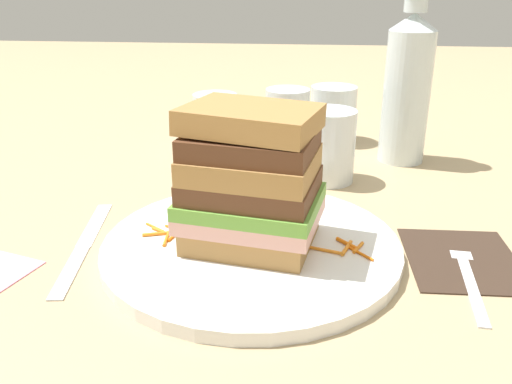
% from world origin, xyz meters
% --- Properties ---
extents(ground_plane, '(3.00, 3.00, 0.00)m').
position_xyz_m(ground_plane, '(0.00, 0.00, 0.00)').
color(ground_plane, tan).
extents(main_plate, '(0.29, 0.29, 0.01)m').
position_xyz_m(main_plate, '(0.00, -0.02, 0.01)').
color(main_plate, white).
rests_on(main_plate, ground_plane).
extents(sandwich, '(0.15, 0.13, 0.14)m').
position_xyz_m(sandwich, '(0.00, -0.02, 0.08)').
color(sandwich, '#A87A42').
rests_on(sandwich, main_plate).
extents(carrot_shred_0, '(0.01, 0.03, 0.00)m').
position_xyz_m(carrot_shred_0, '(-0.08, -0.02, 0.01)').
color(carrot_shred_0, orange).
rests_on(carrot_shred_0, main_plate).
extents(carrot_shred_1, '(0.02, 0.02, 0.00)m').
position_xyz_m(carrot_shred_1, '(-0.10, 0.00, 0.01)').
color(carrot_shred_1, orange).
rests_on(carrot_shred_1, main_plate).
extents(carrot_shred_2, '(0.01, 0.03, 0.00)m').
position_xyz_m(carrot_shred_2, '(-0.07, 0.01, 0.01)').
color(carrot_shred_2, orange).
rests_on(carrot_shred_2, main_plate).
extents(carrot_shred_3, '(0.02, 0.01, 0.00)m').
position_xyz_m(carrot_shred_3, '(-0.08, -0.00, 0.01)').
color(carrot_shred_3, orange).
rests_on(carrot_shred_3, main_plate).
extents(carrot_shred_4, '(0.03, 0.01, 0.00)m').
position_xyz_m(carrot_shred_4, '(-0.10, -0.01, 0.01)').
color(carrot_shred_4, orange).
rests_on(carrot_shred_4, main_plate).
extents(carrot_shred_5, '(0.03, 0.01, 0.00)m').
position_xyz_m(carrot_shred_5, '(-0.07, -0.02, 0.01)').
color(carrot_shred_5, orange).
rests_on(carrot_shred_5, main_plate).
extents(carrot_shred_6, '(0.02, 0.01, 0.00)m').
position_xyz_m(carrot_shred_6, '(-0.10, -0.01, 0.01)').
color(carrot_shred_6, orange).
rests_on(carrot_shred_6, main_plate).
extents(carrot_shred_7, '(0.01, 0.02, 0.00)m').
position_xyz_m(carrot_shred_7, '(-0.08, 0.01, 0.01)').
color(carrot_shred_7, orange).
rests_on(carrot_shred_7, main_plate).
extents(carrot_shred_8, '(0.01, 0.03, 0.00)m').
position_xyz_m(carrot_shred_8, '(-0.08, -0.02, 0.01)').
color(carrot_shred_8, orange).
rests_on(carrot_shred_8, main_plate).
extents(carrot_shred_9, '(0.02, 0.02, 0.00)m').
position_xyz_m(carrot_shred_9, '(-0.07, -0.01, 0.01)').
color(carrot_shred_9, orange).
rests_on(carrot_shred_9, main_plate).
extents(carrot_shred_10, '(0.02, 0.03, 0.00)m').
position_xyz_m(carrot_shred_10, '(0.10, -0.04, 0.01)').
color(carrot_shred_10, orange).
rests_on(carrot_shred_10, main_plate).
extents(carrot_shred_11, '(0.02, 0.02, 0.00)m').
position_xyz_m(carrot_shred_11, '(0.09, -0.02, 0.02)').
color(carrot_shred_11, orange).
rests_on(carrot_shred_11, main_plate).
extents(carrot_shred_12, '(0.01, 0.02, 0.00)m').
position_xyz_m(carrot_shred_12, '(0.10, -0.03, 0.01)').
color(carrot_shred_12, orange).
rests_on(carrot_shred_12, main_plate).
extents(carrot_shred_13, '(0.01, 0.03, 0.00)m').
position_xyz_m(carrot_shred_13, '(0.09, -0.03, 0.02)').
color(carrot_shred_13, orange).
rests_on(carrot_shred_13, main_plate).
extents(carrot_shred_14, '(0.03, 0.01, 0.00)m').
position_xyz_m(carrot_shred_14, '(0.07, -0.03, 0.01)').
color(carrot_shred_14, orange).
rests_on(carrot_shred_14, main_plate).
extents(napkin_dark, '(0.11, 0.13, 0.00)m').
position_xyz_m(napkin_dark, '(0.20, -0.01, 0.00)').
color(napkin_dark, '#38281E').
rests_on(napkin_dark, ground_plane).
extents(fork, '(0.03, 0.17, 0.00)m').
position_xyz_m(fork, '(0.20, -0.04, 0.00)').
color(fork, silver).
rests_on(fork, napkin_dark).
extents(knife, '(0.04, 0.20, 0.00)m').
position_xyz_m(knife, '(-0.17, -0.02, 0.00)').
color(knife, silver).
rests_on(knife, ground_plane).
extents(juice_glass, '(0.07, 0.07, 0.09)m').
position_xyz_m(juice_glass, '(0.08, 0.19, 0.04)').
color(juice_glass, white).
rests_on(juice_glass, ground_plane).
extents(water_bottle, '(0.06, 0.06, 0.24)m').
position_xyz_m(water_bottle, '(0.19, 0.28, 0.11)').
color(water_bottle, silver).
rests_on(water_bottle, ground_plane).
extents(empty_tumbler_0, '(0.07, 0.07, 0.09)m').
position_xyz_m(empty_tumbler_0, '(-0.09, 0.30, 0.04)').
color(empty_tumbler_0, silver).
rests_on(empty_tumbler_0, ground_plane).
extents(empty_tumbler_1, '(0.07, 0.07, 0.09)m').
position_xyz_m(empty_tumbler_1, '(0.09, 0.37, 0.04)').
color(empty_tumbler_1, silver).
rests_on(empty_tumbler_1, ground_plane).
extents(empty_tumbler_2, '(0.07, 0.07, 0.10)m').
position_xyz_m(empty_tumbler_2, '(0.02, 0.31, 0.05)').
color(empty_tumbler_2, silver).
rests_on(empty_tumbler_2, ground_plane).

